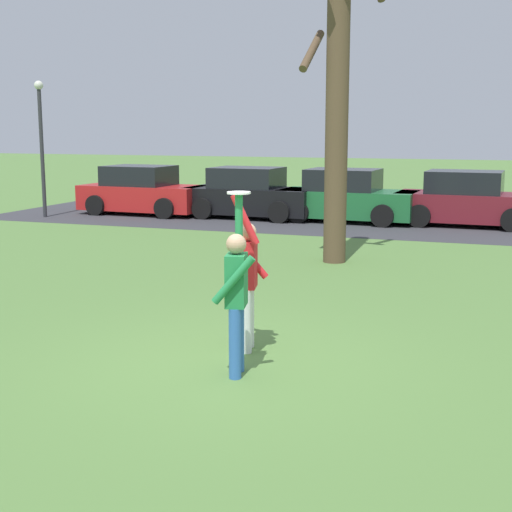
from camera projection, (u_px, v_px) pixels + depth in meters
The scene contains 11 objects.
ground_plane at pixel (228, 363), 8.89m from camera, with size 120.00×120.00×0.00m, color #567F3D.
person_catcher at pixel (236, 292), 8.31m from camera, with size 0.49×0.58×2.08m.
person_defender at pixel (247, 275), 9.26m from camera, with size 0.52×0.61×2.04m.
frisbee_disc at pixel (239, 193), 8.34m from camera, with size 0.27×0.27×0.02m, color white.
parked_car_red at pixel (143, 192), 24.09m from camera, with size 4.17×2.17×1.59m.
parked_car_black at pixel (250, 195), 23.08m from camera, with size 4.17×2.17×1.59m.
parked_car_green at pixel (346, 198), 22.16m from camera, with size 4.17×2.17×1.59m.
parked_car_maroon at pixel (468, 201), 21.20m from camera, with size 4.17×2.17×1.59m.
parking_strip at pixel (353, 222), 22.12m from camera, with size 23.02×6.40×0.01m, color #38383D.
bare_tree_tall at pixel (337, 95), 14.96m from camera, with size 1.65×1.48×6.79m.
lamppost_by_lot at pixel (41, 135), 22.94m from camera, with size 0.28×0.28×4.26m.
Camera 1 is at (3.15, -7.93, 2.83)m, focal length 51.31 mm.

